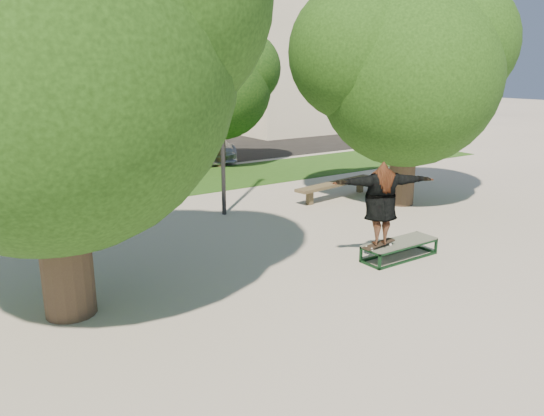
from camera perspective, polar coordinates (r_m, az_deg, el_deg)
ground at (r=10.57m, az=3.51°, el=-7.54°), size 120.00×120.00×0.00m
grass_strip at (r=19.00m, az=-11.82°, el=2.41°), size 30.00×4.00×0.02m
asphalt_strip at (r=24.77m, az=-19.84°, el=4.71°), size 40.00×8.00×0.01m
tree_left at (r=8.96m, az=-24.17°, el=16.16°), size 6.96×5.95×7.12m
tree_right at (r=16.08m, az=14.10°, el=14.73°), size 6.24×5.33×6.51m
bg_tree_mid at (r=20.37m, az=-20.92°, el=13.96°), size 5.76×4.92×6.24m
bg_tree_right at (r=21.92m, az=-5.98°, el=13.46°), size 5.04×4.31×5.43m
lamppost at (r=14.53m, az=-5.45°, el=11.40°), size 0.25×0.15×6.11m
side_building at (r=38.19m, az=4.83°, el=14.87°), size 15.00×10.00×8.00m
grind_box at (r=11.88m, az=13.53°, el=-4.38°), size 1.80×0.60×0.38m
skater_rig at (r=11.10m, az=11.63°, el=0.49°), size 2.19×1.42×1.82m
bench at (r=16.86m, az=6.92°, el=2.49°), size 3.35×0.93×0.51m
car_grey at (r=23.50m, az=-16.79°, el=6.31°), size 3.35×5.78×1.52m
car_silver_b at (r=24.25m, az=-7.89°, el=7.00°), size 2.71×5.29×1.47m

